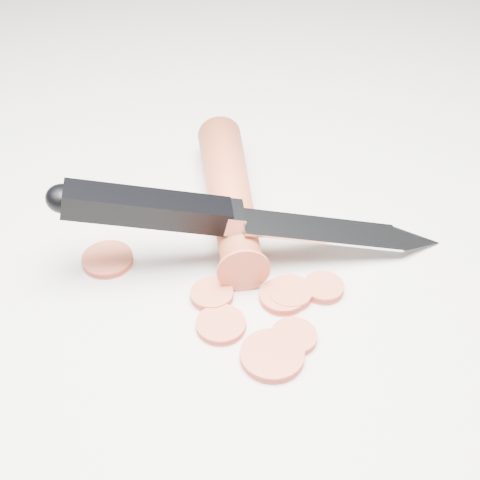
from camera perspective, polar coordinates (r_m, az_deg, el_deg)
ground at (r=0.50m, az=-2.29°, el=-0.84°), size 2.40×2.40×0.00m
carrot at (r=0.52m, az=-0.87°, el=3.92°), size 0.10×0.17×0.03m
carrot_slice_0 at (r=0.43m, az=2.76°, el=-9.81°), size 0.04×0.04×0.01m
carrot_slice_1 at (r=0.46m, az=-2.42°, el=-4.68°), size 0.03×0.03×0.01m
carrot_slice_2 at (r=0.46m, az=3.67°, el=-4.84°), size 0.03×0.03×0.01m
carrot_slice_3 at (r=0.44m, az=4.60°, el=-8.23°), size 0.03×0.03×0.01m
carrot_slice_4 at (r=0.46m, az=4.29°, el=-4.53°), size 0.03×0.03×0.01m
carrot_slice_5 at (r=0.50m, az=-11.24°, el=-1.64°), size 0.04×0.04×0.01m
carrot_slice_6 at (r=0.47m, az=7.13°, el=-4.06°), size 0.03×0.03×0.01m
carrot_slice_7 at (r=0.44m, az=-1.64°, el=-7.24°), size 0.03×0.03×0.01m
kitchen_knife at (r=0.47m, az=1.37°, el=2.11°), size 0.27×0.14×0.08m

